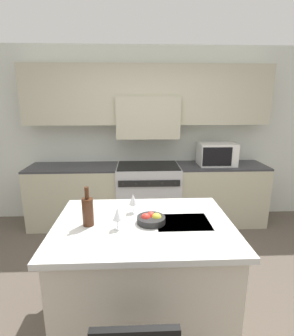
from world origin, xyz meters
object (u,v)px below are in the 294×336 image
Objects in this scene: range_stove at (148,195)px; wine_bottle at (88,211)px; wine_glass_far at (133,200)px; microwave at (217,154)px; fruit_bowl at (151,219)px; wine_glass_near at (117,215)px.

wine_bottle reaches higher than range_stove.
wine_bottle reaches higher than wine_glass_far.
fruit_bowl is at bearing -120.18° from microwave.
wine_glass_far is at bearing -97.18° from range_stove.
fruit_bowl is at bearing -54.07° from wine_glass_far.
range_stove is 2.98× the size of wine_bottle.
wine_glass_near is at bearing -111.31° from wine_glass_far.
wine_glass_near is (-0.33, -1.99, 0.58)m from range_stove.
microwave reaches higher than range_stove.
wine_bottle is 1.83× the size of wine_glass_near.
microwave is 2.22m from fruit_bowl.
microwave reaches higher than wine_bottle.
fruit_bowl is at bearing -92.04° from range_stove.
wine_bottle is 0.51m from fruit_bowl.
wine_glass_far is (-1.26, -1.71, -0.05)m from microwave.
wine_glass_far reaches higher than fruit_bowl.
wine_glass_near is (-1.38, -2.01, -0.05)m from microwave.
fruit_bowl is (-0.07, -1.90, 0.50)m from range_stove.
fruit_bowl is at bearing 2.17° from wine_bottle.
wine_glass_near is (0.24, -0.08, -0.00)m from wine_bottle.
wine_glass_far is at bearing 32.02° from wine_bottle.
wine_bottle is 1.83× the size of wine_glass_far.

